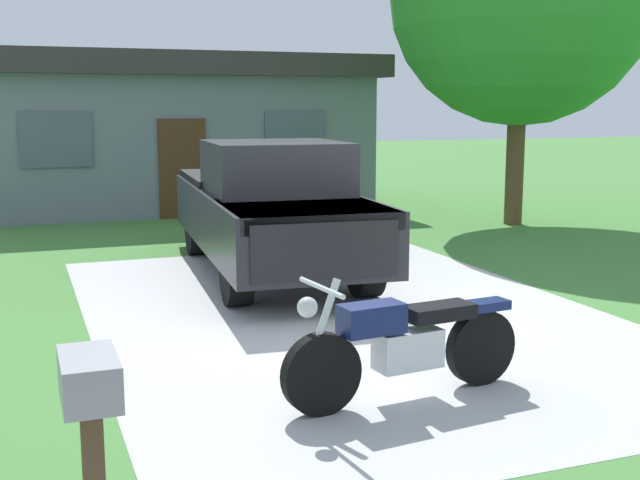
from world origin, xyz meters
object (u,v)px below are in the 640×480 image
(neighbor_house, at_px, (161,130))
(motorcycle, at_px, (404,343))
(pickup_truck, at_px, (269,206))
(mailbox, at_px, (91,414))

(neighbor_house, bearing_deg, motorcycle, -91.71)
(pickup_truck, bearing_deg, mailbox, -112.98)
(mailbox, height_order, neighbor_house, neighbor_house)
(motorcycle, height_order, neighbor_house, neighbor_house)
(motorcycle, xyz_separation_m, mailbox, (-2.63, -2.00, 0.51))
(motorcycle, relative_size, pickup_truck, 0.38)
(motorcycle, distance_m, pickup_truck, 5.37)
(pickup_truck, relative_size, mailbox, 4.57)
(mailbox, bearing_deg, pickup_truck, 67.02)
(mailbox, relative_size, neighbor_house, 0.13)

